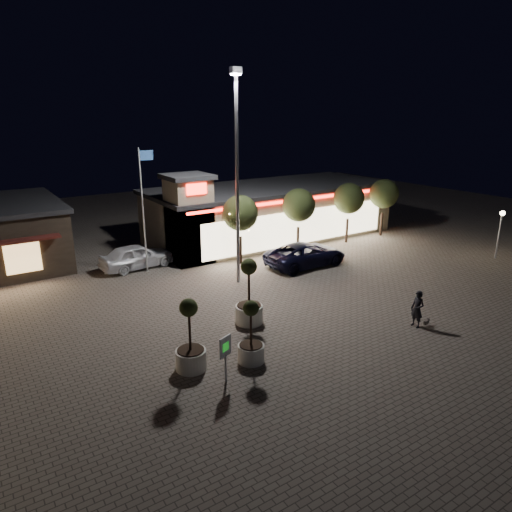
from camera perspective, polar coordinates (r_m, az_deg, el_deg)
ground at (r=21.23m, az=4.45°, el=-10.69°), size 90.00×90.00×0.00m
retail_building at (r=37.91m, az=1.38°, el=5.60°), size 20.40×8.40×6.10m
floodlight_pole at (r=26.63m, az=-2.39°, el=11.03°), size 0.60×0.40×12.38m
flagpole at (r=29.83m, az=-13.86°, el=6.81°), size 0.95×0.10×8.00m
lamp_post_east at (r=36.52m, az=28.25°, el=3.44°), size 0.36×0.36×3.48m
string_tree_a at (r=30.75m, az=-1.99°, el=5.37°), size 2.42×2.42×4.79m
string_tree_b at (r=33.56m, az=5.37°, el=6.33°), size 2.42×2.42×4.79m
string_tree_c at (r=36.84m, az=11.53°, el=7.05°), size 2.42×2.42×4.79m
string_tree_d at (r=39.72m, az=15.69°, el=7.49°), size 2.42×2.42×4.79m
pickup_truck at (r=31.18m, az=6.26°, el=0.22°), size 5.85×2.72×1.62m
white_sedan at (r=31.54m, az=-14.68°, el=-0.02°), size 5.05×2.41×1.66m
pedestrian at (r=23.55m, az=19.52°, el=-6.28°), size 0.44×0.67×1.84m
dog at (r=24.06m, az=20.59°, el=-7.63°), size 0.47×0.24×0.25m
planter_left at (r=18.91m, az=-8.19°, el=-11.30°), size 1.25×1.25×3.08m
planter_mid at (r=19.29m, az=-0.63°, el=-10.82°), size 1.12×1.12×2.76m
planter_right at (r=22.56m, az=-0.88°, el=-5.95°), size 1.36×1.36×3.35m
valet_sign at (r=17.76m, az=-3.85°, el=-11.69°), size 0.61×0.29×1.94m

